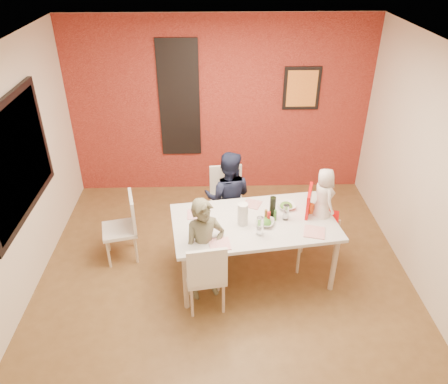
{
  "coord_description": "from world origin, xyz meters",
  "views": [
    {
      "loc": [
        -0.13,
        -4.01,
        3.65
      ],
      "look_at": [
        0.0,
        0.3,
        1.05
      ],
      "focal_mm": 35.0,
      "sensor_mm": 36.0,
      "label": 1
    }
  ],
  "objects_px": {
    "chair_far": "(227,196)",
    "chair_left": "(125,224)",
    "chair_near": "(206,274)",
    "high_chair": "(317,222)",
    "dining_table": "(254,226)",
    "child_near": "(205,250)",
    "wine_bottle": "(273,207)",
    "toddler": "(323,198)",
    "child_far": "(228,198)",
    "paper_towel_roll": "(243,214)"
  },
  "relations": [
    {
      "from": "chair_far",
      "to": "chair_left",
      "type": "bearing_deg",
      "value": -162.11
    },
    {
      "from": "chair_near",
      "to": "high_chair",
      "type": "relative_size",
      "value": 0.84
    },
    {
      "from": "dining_table",
      "to": "child_near",
      "type": "xyz_separation_m",
      "value": [
        -0.57,
        -0.33,
        -0.07
      ]
    },
    {
      "from": "child_near",
      "to": "wine_bottle",
      "type": "distance_m",
      "value": 0.93
    },
    {
      "from": "dining_table",
      "to": "toddler",
      "type": "distance_m",
      "value": 0.86
    },
    {
      "from": "chair_far",
      "to": "wine_bottle",
      "type": "bearing_deg",
      "value": -66.51
    },
    {
      "from": "child_near",
      "to": "chair_near",
      "type": "bearing_deg",
      "value": -107.51
    },
    {
      "from": "wine_bottle",
      "to": "chair_near",
      "type": "bearing_deg",
      "value": -139.89
    },
    {
      "from": "child_near",
      "to": "child_far",
      "type": "height_order",
      "value": "child_far"
    },
    {
      "from": "child_far",
      "to": "chair_left",
      "type": "bearing_deg",
      "value": 21.75
    },
    {
      "from": "paper_towel_roll",
      "to": "chair_far",
      "type": "bearing_deg",
      "value": 98.07
    },
    {
      "from": "dining_table",
      "to": "toddler",
      "type": "relative_size",
      "value": 2.73
    },
    {
      "from": "chair_near",
      "to": "child_far",
      "type": "distance_m",
      "value": 1.32
    },
    {
      "from": "dining_table",
      "to": "chair_near",
      "type": "relative_size",
      "value": 2.19
    },
    {
      "from": "chair_left",
      "to": "high_chair",
      "type": "bearing_deg",
      "value": 70.7
    },
    {
      "from": "dining_table",
      "to": "paper_towel_roll",
      "type": "bearing_deg",
      "value": -159.72
    },
    {
      "from": "child_near",
      "to": "child_far",
      "type": "relative_size",
      "value": 0.97
    },
    {
      "from": "toddler",
      "to": "child_near",
      "type": "bearing_deg",
      "value": 92.98
    },
    {
      "from": "toddler",
      "to": "chair_left",
      "type": "bearing_deg",
      "value": 68.29
    },
    {
      "from": "dining_table",
      "to": "wine_bottle",
      "type": "bearing_deg",
      "value": 19.32
    },
    {
      "from": "chair_near",
      "to": "child_far",
      "type": "relative_size",
      "value": 0.7
    },
    {
      "from": "high_chair",
      "to": "child_far",
      "type": "xyz_separation_m",
      "value": [
        -1.04,
        0.57,
        0.0
      ]
    },
    {
      "from": "chair_far",
      "to": "paper_towel_roll",
      "type": "bearing_deg",
      "value": -87.86
    },
    {
      "from": "chair_far",
      "to": "chair_left",
      "type": "distance_m",
      "value": 1.41
    },
    {
      "from": "chair_left",
      "to": "chair_far",
      "type": "bearing_deg",
      "value": 100.53
    },
    {
      "from": "wine_bottle",
      "to": "chair_left",
      "type": "bearing_deg",
      "value": 170.22
    },
    {
      "from": "chair_left",
      "to": "paper_towel_roll",
      "type": "relative_size",
      "value": 3.37
    },
    {
      "from": "chair_near",
      "to": "chair_left",
      "type": "relative_size",
      "value": 1.02
    },
    {
      "from": "high_chair",
      "to": "child_far",
      "type": "bearing_deg",
      "value": 78.29
    },
    {
      "from": "child_far",
      "to": "high_chair",
      "type": "bearing_deg",
      "value": 158.93
    },
    {
      "from": "chair_near",
      "to": "dining_table",
      "type": "bearing_deg",
      "value": -142.81
    },
    {
      "from": "high_chair",
      "to": "toddler",
      "type": "bearing_deg",
      "value": -100.55
    },
    {
      "from": "chair_far",
      "to": "toddler",
      "type": "distance_m",
      "value": 1.44
    },
    {
      "from": "chair_near",
      "to": "toddler",
      "type": "xyz_separation_m",
      "value": [
        1.36,
        0.7,
        0.49
      ]
    },
    {
      "from": "high_chair",
      "to": "toddler",
      "type": "xyz_separation_m",
      "value": [
        0.03,
        -0.01,
        0.35
      ]
    },
    {
      "from": "high_chair",
      "to": "wine_bottle",
      "type": "height_order",
      "value": "high_chair"
    },
    {
      "from": "chair_left",
      "to": "toddler",
      "type": "bearing_deg",
      "value": 70.42
    },
    {
      "from": "dining_table",
      "to": "wine_bottle",
      "type": "height_order",
      "value": "wine_bottle"
    },
    {
      "from": "high_chair",
      "to": "child_near",
      "type": "distance_m",
      "value": 1.42
    },
    {
      "from": "child_far",
      "to": "wine_bottle",
      "type": "xyz_separation_m",
      "value": [
        0.49,
        -0.63,
        0.26
      ]
    },
    {
      "from": "chair_left",
      "to": "child_far",
      "type": "bearing_deg",
      "value": 90.8
    },
    {
      "from": "chair_far",
      "to": "paper_towel_roll",
      "type": "xyz_separation_m",
      "value": [
        0.14,
        -1.0,
        0.38
      ]
    },
    {
      "from": "toddler",
      "to": "child_far",
      "type": "bearing_deg",
      "value": 45.88
    },
    {
      "from": "chair_near",
      "to": "child_near",
      "type": "height_order",
      "value": "child_near"
    },
    {
      "from": "chair_near",
      "to": "child_near",
      "type": "distance_m",
      "value": 0.27
    },
    {
      "from": "child_far",
      "to": "paper_towel_roll",
      "type": "bearing_deg",
      "value": 107.64
    },
    {
      "from": "chair_left",
      "to": "child_far",
      "type": "height_order",
      "value": "child_far"
    },
    {
      "from": "high_chair",
      "to": "toddler",
      "type": "distance_m",
      "value": 0.35
    },
    {
      "from": "paper_towel_roll",
      "to": "chair_near",
      "type": "bearing_deg",
      "value": -128.68
    },
    {
      "from": "chair_far",
      "to": "wine_bottle",
      "type": "distance_m",
      "value": 1.08
    }
  ]
}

